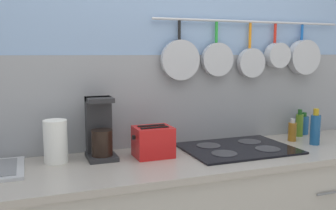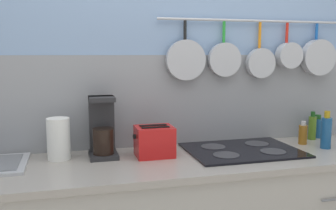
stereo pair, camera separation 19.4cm
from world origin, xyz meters
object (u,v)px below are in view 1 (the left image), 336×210
Objects in this scene: coffee_maker at (100,133)px; bottle_dish_soap at (292,131)px; toaster at (153,142)px; bottle_sesame_oil at (299,124)px; bottle_cooking_wine at (315,129)px; bottle_hot_sauce at (303,125)px; paper_towel_roll at (56,141)px.

coffee_maker reaches higher than bottle_dish_soap.
bottle_dish_soap is (1.22, -0.05, -0.07)m from coffee_maker.
coffee_maker reaches higher than toaster.
toaster is 1.09m from bottle_sesame_oil.
bottle_cooking_wine is 1.47× the size of bottle_hot_sauce.
bottle_sesame_oil is at bearing 1.70° from coffee_maker.
toaster is 0.95m from bottle_dish_soap.
paper_towel_roll is 1.01× the size of toaster.
toaster is at bearing -178.30° from bottle_dish_soap.
paper_towel_roll is 1.45× the size of bottle_hot_sauce.
bottle_dish_soap is at bearing 118.13° from bottle_cooking_wine.
bottle_cooking_wine reaches higher than bottle_sesame_oil.
toaster is at bearing -16.89° from coffee_maker.
toaster is 1.19× the size of bottle_sesame_oil.
bottle_sesame_oil is (1.36, 0.04, -0.06)m from coffee_maker.
toaster reaches higher than bottle_dish_soap.
bottle_sesame_oil reaches higher than toaster.
bottle_dish_soap is 0.15m from bottle_cooking_wine.
toaster is (0.50, -0.07, -0.03)m from paper_towel_roll.
bottle_dish_soap is at bearing -2.55° from coffee_maker.
coffee_maker is 0.29m from toaster.
bottle_cooking_wine reaches higher than toaster.
bottle_sesame_oil is at bearing 6.47° from toaster.
bottle_sesame_oil is (1.08, 0.12, -0.00)m from toaster.
bottle_sesame_oil is at bearing 35.15° from bottle_dish_soap.
coffee_maker is 1.78× the size of bottle_sesame_oil.
bottle_cooking_wine is 0.30m from bottle_hot_sauce.
bottle_hot_sauce is at bearing 32.52° from bottle_sesame_oil.
coffee_maker reaches higher than paper_towel_roll.
bottle_cooking_wine is 0.23m from bottle_sesame_oil.
coffee_maker reaches higher than bottle_hot_sauce.
bottle_cooking_wine reaches higher than paper_towel_roll.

